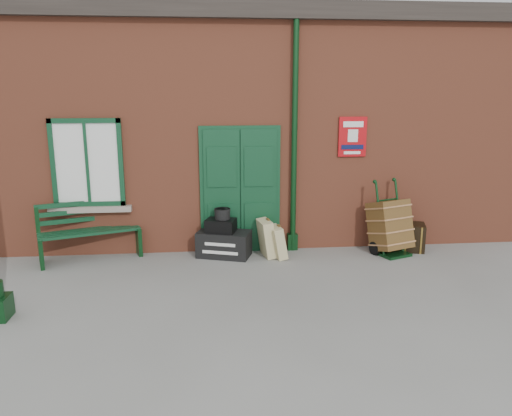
{
  "coord_description": "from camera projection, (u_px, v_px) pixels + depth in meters",
  "views": [
    {
      "loc": [
        -0.87,
        -7.19,
        2.85
      ],
      "look_at": [
        -0.1,
        0.6,
        1.0
      ],
      "focal_mm": 35.0,
      "sensor_mm": 36.0,
      "label": 1
    }
  ],
  "objects": [
    {
      "name": "porter_trolley",
      "position": [
        390.0,
        226.0,
        8.84
      ],
      "size": [
        0.83,
        0.86,
        1.29
      ],
      "rotation": [
        0.0,
        0.0,
        0.37
      ],
      "color": "black",
      "rests_on": "ground"
    },
    {
      "name": "station_building",
      "position": [
        247.0,
        124.0,
        10.59
      ],
      "size": [
        10.3,
        4.3,
        4.36
      ],
      "color": "#A55035",
      "rests_on": "ground"
    },
    {
      "name": "bench",
      "position": [
        89.0,
        229.0,
        8.59
      ],
      "size": [
        1.74,
        1.05,
        1.03
      ],
      "rotation": [
        0.0,
        0.0,
        0.34
      ],
      "color": "#103C22",
      "rests_on": "ground"
    },
    {
      "name": "suitcase_front",
      "position": [
        278.0,
        242.0,
        8.65
      ],
      "size": [
        0.33,
        0.45,
        0.57
      ],
      "primitive_type": "cube",
      "rotation": [
        0.0,
        -0.19,
        0.18
      ],
      "color": "#C6B882",
      "rests_on": "ground"
    },
    {
      "name": "ground",
      "position": [
        266.0,
        280.0,
        7.7
      ],
      "size": [
        80.0,
        80.0,
        0.0
      ],
      "primitive_type": "plane",
      "color": "gray",
      "rests_on": "ground"
    },
    {
      "name": "dark_trunk",
      "position": [
        405.0,
        237.0,
        9.11
      ],
      "size": [
        0.78,
        0.63,
        0.49
      ],
      "primitive_type": "cube",
      "rotation": [
        0.0,
        0.0,
        -0.3
      ],
      "color": "black",
      "rests_on": "ground"
    },
    {
      "name": "suitcase_back",
      "position": [
        267.0,
        238.0,
        8.72
      ],
      "size": [
        0.35,
        0.5,
        0.66
      ],
      "primitive_type": "cube",
      "rotation": [
        0.0,
        -0.14,
        0.18
      ],
      "color": "#C6B882",
      "rests_on": "ground"
    },
    {
      "name": "strongbox",
      "position": [
        221.0,
        225.0,
        8.66
      ],
      "size": [
        0.58,
        0.5,
        0.22
      ],
      "primitive_type": "cube",
      "rotation": [
        0.0,
        0.0,
        -0.32
      ],
      "color": "black",
      "rests_on": "houdini_trunk"
    },
    {
      "name": "hatbox",
      "position": [
        222.0,
        214.0,
        8.65
      ],
      "size": [
        0.34,
        0.34,
        0.18
      ],
      "primitive_type": "cylinder",
      "rotation": [
        0.0,
        0.0,
        -0.32
      ],
      "color": "black",
      "rests_on": "strongbox"
    },
    {
      "name": "houdini_trunk",
      "position": [
        224.0,
        244.0,
        8.75
      ],
      "size": [
        1.01,
        0.75,
        0.45
      ],
      "primitive_type": "cube",
      "rotation": [
        0.0,
        0.0,
        -0.32
      ],
      "color": "black",
      "rests_on": "ground"
    }
  ]
}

